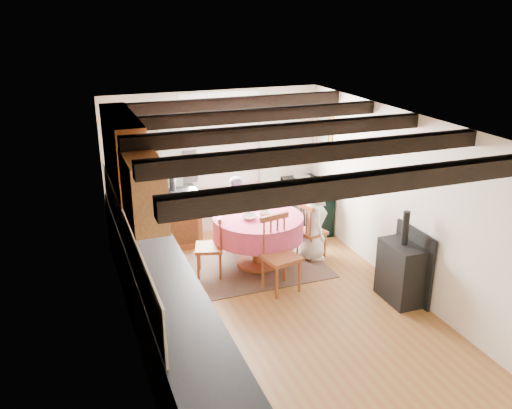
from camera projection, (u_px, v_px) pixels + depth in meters
name	position (u px, v px, depth m)	size (l,w,h in m)	color
floor	(278.00, 309.00, 6.89)	(3.60, 5.50, 0.00)	brown
ceiling	(281.00, 123.00, 6.06)	(3.60, 5.50, 0.00)	white
wall_back	(215.00, 164.00, 8.89)	(3.60, 0.00, 2.40)	silver
wall_front	(421.00, 350.00, 4.06)	(3.60, 0.00, 2.40)	silver
wall_left	(128.00, 244.00, 5.88)	(0.00, 5.50, 2.40)	silver
wall_right	(406.00, 204.00, 7.07)	(0.00, 5.50, 2.40)	silver
beam_a	(378.00, 182.00, 4.34)	(3.60, 0.16, 0.16)	black
beam_b	(321.00, 152.00, 5.21)	(3.60, 0.16, 0.16)	black
beam_c	(281.00, 131.00, 6.09)	(3.60, 0.16, 0.16)	black
beam_d	(251.00, 116.00, 6.97)	(3.60, 0.16, 0.16)	black
beam_e	(227.00, 103.00, 7.85)	(3.60, 0.16, 0.16)	black
splash_left	(126.00, 233.00, 6.15)	(0.02, 4.50, 0.55)	beige
splash_back	(154.00, 170.00, 8.54)	(1.40, 0.02, 0.55)	beige
base_cabinet_left	(159.00, 300.00, 6.24)	(0.60, 5.30, 0.88)	#9A6630
base_cabinet_back	(158.00, 221.00, 8.54)	(1.30, 0.60, 0.88)	#9A6630
worktop_left	(158.00, 264.00, 6.09)	(0.64, 5.30, 0.04)	black
worktop_back	(156.00, 194.00, 8.37)	(1.30, 0.64, 0.04)	black
wall_cabinet_glass	(123.00, 150.00, 6.73)	(0.34, 1.80, 0.90)	#9A6630
wall_cabinet_solid	(143.00, 190.00, 5.43)	(0.34, 0.90, 0.70)	#9A6630
window_frame	(220.00, 139.00, 8.77)	(1.34, 0.03, 1.54)	white
window_pane	(220.00, 139.00, 8.78)	(1.20, 0.01, 1.40)	white
curtain_left	(171.00, 176.00, 8.59)	(0.35, 0.10, 2.10)	silver
curtain_right	(270.00, 165.00, 9.15)	(0.35, 0.10, 2.10)	silver
curtain_rod	(221.00, 103.00, 8.49)	(0.03, 0.03, 2.00)	black
wall_picture	(324.00, 131.00, 8.91)	(0.04, 0.50, 0.60)	gold
wall_plate	(274.00, 129.00, 9.04)	(0.30, 0.30, 0.02)	silver
rug	(258.00, 265.00, 8.03)	(1.93, 1.50, 0.01)	brown
dining_table	(258.00, 242.00, 7.90)	(1.31, 1.31, 0.79)	#D83D75
chair_near	(281.00, 255.00, 7.18)	(0.45, 0.47, 1.05)	brown
chair_left	(209.00, 245.00, 7.60)	(0.40, 0.42, 0.94)	brown
chair_right	(312.00, 230.00, 8.20)	(0.38, 0.40, 0.89)	brown
aga_range	(306.00, 206.00, 9.22)	(0.61, 0.94, 0.87)	black
cast_iron_stove	(402.00, 257.00, 6.90)	(0.37, 0.62, 1.24)	black
child_far	(235.00, 212.00, 8.48)	(0.43, 0.28, 1.18)	#47465C
child_right	(314.00, 221.00, 8.10)	(0.60, 0.39, 1.23)	white
bowl_a	(249.00, 217.00, 7.67)	(0.23, 0.23, 0.06)	silver
bowl_b	(265.00, 213.00, 7.80)	(0.18, 0.18, 0.06)	silver
cup	(249.00, 213.00, 7.79)	(0.09, 0.09, 0.08)	silver
canister_tall	(144.00, 186.00, 8.31)	(0.13, 0.13, 0.22)	#262628
canister_wide	(158.00, 186.00, 8.37)	(0.18, 0.18, 0.20)	#262628
canister_slim	(172.00, 182.00, 8.42)	(0.09, 0.09, 0.26)	#262628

